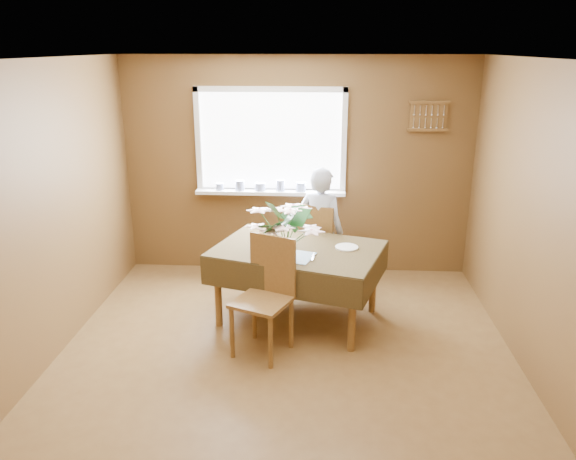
# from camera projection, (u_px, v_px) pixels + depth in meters

# --- Properties ---
(floor) EXTENTS (4.50, 4.50, 0.00)m
(floor) POSITION_uv_depth(u_px,v_px,m) (284.00, 368.00, 4.73)
(floor) COLOR brown
(floor) RESTS_ON ground
(ceiling) EXTENTS (4.50, 4.50, 0.00)m
(ceiling) POSITION_uv_depth(u_px,v_px,m) (283.00, 59.00, 3.95)
(ceiling) COLOR white
(ceiling) RESTS_ON wall_back
(wall_back) EXTENTS (4.00, 0.00, 4.00)m
(wall_back) POSITION_uv_depth(u_px,v_px,m) (297.00, 167.00, 6.47)
(wall_back) COLOR brown
(wall_back) RESTS_ON floor
(wall_front) EXTENTS (4.00, 0.00, 4.00)m
(wall_front) POSITION_uv_depth(u_px,v_px,m) (245.00, 404.00, 2.21)
(wall_front) COLOR brown
(wall_front) RESTS_ON floor
(wall_left) EXTENTS (0.00, 4.50, 4.50)m
(wall_left) POSITION_uv_depth(u_px,v_px,m) (33.00, 223.00, 4.45)
(wall_left) COLOR brown
(wall_left) RESTS_ON floor
(wall_right) EXTENTS (0.00, 4.50, 4.50)m
(wall_right) POSITION_uv_depth(u_px,v_px,m) (548.00, 233.00, 4.22)
(wall_right) COLOR brown
(wall_right) RESTS_ON floor
(window_assembly) EXTENTS (1.72, 0.20, 1.22)m
(window_assembly) POSITION_uv_depth(u_px,v_px,m) (271.00, 160.00, 6.41)
(window_assembly) COLOR white
(window_assembly) RESTS_ON wall_back
(spoon_rack) EXTENTS (0.44, 0.05, 0.33)m
(spoon_rack) POSITION_uv_depth(u_px,v_px,m) (429.00, 116.00, 6.17)
(spoon_rack) COLOR brown
(spoon_rack) RESTS_ON wall_back
(dining_table) EXTENTS (1.79, 1.47, 0.76)m
(dining_table) POSITION_uv_depth(u_px,v_px,m) (298.00, 256.00, 5.40)
(dining_table) COLOR brown
(dining_table) RESTS_ON floor
(chair_far) EXTENTS (0.55, 0.55, 0.99)m
(chair_far) POSITION_uv_depth(u_px,v_px,m) (318.00, 243.00, 6.11)
(chair_far) COLOR brown
(chair_far) RESTS_ON floor
(chair_near) EXTENTS (0.58, 0.58, 1.03)m
(chair_near) POSITION_uv_depth(u_px,v_px,m) (267.00, 291.00, 4.89)
(chair_near) COLOR brown
(chair_near) RESTS_ON floor
(seated_woman) EXTENTS (0.60, 0.50, 1.40)m
(seated_woman) POSITION_uv_depth(u_px,v_px,m) (320.00, 231.00, 6.01)
(seated_woman) COLOR white
(seated_woman) RESTS_ON floor
(flower_bouquet) EXTENTS (0.55, 0.55, 0.47)m
(flower_bouquet) POSITION_uv_depth(u_px,v_px,m) (286.00, 224.00, 5.07)
(flower_bouquet) COLOR white
(flower_bouquet) RESTS_ON dining_table
(side_plate) EXTENTS (0.29, 0.29, 0.01)m
(side_plate) POSITION_uv_depth(u_px,v_px,m) (347.00, 247.00, 5.36)
(side_plate) COLOR white
(side_plate) RESTS_ON dining_table
(table_knife) EXTENTS (0.03, 0.20, 0.00)m
(table_knife) POSITION_uv_depth(u_px,v_px,m) (313.00, 257.00, 5.12)
(table_knife) COLOR silver
(table_knife) RESTS_ON dining_table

